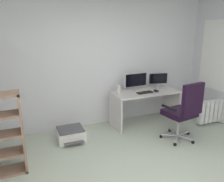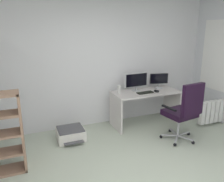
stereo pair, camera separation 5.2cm
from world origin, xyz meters
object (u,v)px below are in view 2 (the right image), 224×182
keyboard (145,93)px  radiator (219,110)px  desk (146,100)px  monitor_secondary (159,80)px  computer_mouse (157,91)px  monitor_main (136,81)px  office_chair (184,109)px  printer (71,134)px  desktop_speaker (119,89)px

keyboard → radiator: 1.69m
desk → keyboard: keyboard is taller
monitor_secondary → computer_mouse: size_ratio=3.97×
radiator → monitor_main: bearing=156.2°
monitor_main → office_chair: bearing=-70.3°
monitor_secondary → office_chair: bearing=-99.0°
desk → radiator: desk is taller
monitor_main → printer: (-1.47, -0.24, -0.83)m
monitor_main → desktop_speaker: (-0.41, -0.05, -0.13)m
computer_mouse → office_chair: 0.85m
computer_mouse → printer: 1.93m
keyboard → desktop_speaker: bearing=157.4°
desktop_speaker → keyboard: bearing=-20.2°
computer_mouse → printer: (-1.82, -0.00, -0.63)m
computer_mouse → desktop_speaker: bearing=167.7°
computer_mouse → printer: size_ratio=0.19×
monitor_main → computer_mouse: (0.35, -0.24, -0.20)m
monitor_main → computer_mouse: size_ratio=5.31×
keyboard → office_chair: 0.91m
monitor_main → keyboard: (0.09, -0.23, -0.21)m
monitor_main → printer: size_ratio=1.00×
desktop_speaker → office_chair: office_chair is taller
desk → monitor_main: bearing=143.6°
monitor_main → printer: monitor_main is taller
monitor_main → printer: 1.70m
desk → radiator: size_ratio=1.33×
monitor_main → office_chair: (0.39, -1.08, -0.32)m
monitor_main → computer_mouse: bearing=-34.1°
monitor_main → desktop_speaker: size_ratio=3.12×
desk → monitor_secondary: monitor_secondary is taller
radiator → office_chair: bearing=-164.1°
monitor_main → radiator: size_ratio=0.50×
keyboard → printer: keyboard is taller
desktop_speaker → office_chair: size_ratio=0.15×
desk → monitor_main: 0.46m
office_chair → computer_mouse: bearing=92.3°
office_chair → radiator: 1.34m
desk → keyboard: 0.24m
monitor_secondary → printer: bearing=-173.2°
desk → computer_mouse: 0.30m
desk → radiator: (1.47, -0.60, -0.23)m
computer_mouse → printer: computer_mouse is taller
computer_mouse → radiator: (1.29, -0.48, -0.44)m
computer_mouse → desktop_speaker: desktop_speaker is taller
keyboard → printer: 1.68m
desktop_speaker → printer: (-1.06, -0.20, -0.70)m
monitor_main → keyboard: size_ratio=1.56×
office_chair → desk: bearing=102.8°
desk → monitor_main: monitor_main is taller
monitor_main → keyboard: 0.32m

